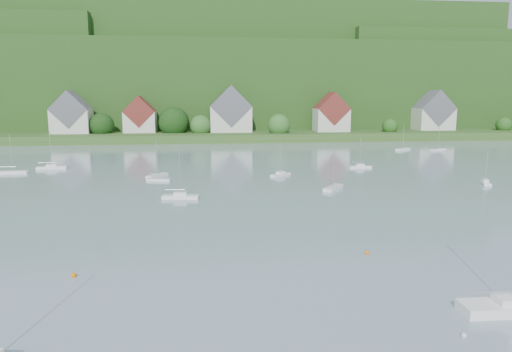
% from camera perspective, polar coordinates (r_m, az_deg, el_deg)
% --- Properties ---
extents(far_shore_strip, '(600.00, 60.00, 3.00)m').
position_cam_1_polar(far_shore_strip, '(196.96, -4.78, 5.21)').
color(far_shore_strip, '#2D531F').
rests_on(far_shore_strip, ground).
extents(forested_ridge, '(620.00, 181.22, 69.89)m').
position_cam_1_polar(forested_ridge, '(265.08, -5.25, 10.91)').
color(forested_ridge, '#1B4114').
rests_on(forested_ridge, ground).
extents(village_building_0, '(14.00, 10.40, 16.00)m').
position_cam_1_polar(village_building_0, '(189.81, -21.64, 6.85)').
color(village_building_0, beige).
rests_on(village_building_0, far_shore_strip).
extents(village_building_1, '(12.00, 9.36, 14.00)m').
position_cam_1_polar(village_building_1, '(186.99, -13.99, 6.97)').
color(village_building_1, beige).
rests_on(village_building_1, far_shore_strip).
extents(village_building_2, '(16.00, 11.44, 18.00)m').
position_cam_1_polar(village_building_2, '(184.76, -3.13, 7.68)').
color(village_building_2, beige).
rests_on(village_building_2, far_shore_strip).
extents(village_building_3, '(13.00, 10.40, 15.50)m').
position_cam_1_polar(village_building_3, '(189.51, 9.18, 7.36)').
color(village_building_3, beige).
rests_on(village_building_3, far_shore_strip).
extents(village_building_4, '(15.00, 10.40, 16.50)m').
position_cam_1_polar(village_building_4, '(209.82, 20.88, 7.10)').
color(village_building_4, beige).
rests_on(village_building_4, far_shore_strip).
extents(mooring_buoy_1, '(0.39, 0.39, 0.39)m').
position_cam_1_polar(mooring_buoy_1, '(36.25, 24.05, -17.54)').
color(mooring_buoy_1, silver).
rests_on(mooring_buoy_1, ground).
extents(mooring_buoy_3, '(0.44, 0.44, 0.44)m').
position_cam_1_polar(mooring_buoy_3, '(50.46, 13.42, -9.25)').
color(mooring_buoy_3, '#F87200').
rests_on(mooring_buoy_3, ground).
extents(mooring_buoy_5, '(0.50, 0.50, 0.50)m').
position_cam_1_polar(mooring_buoy_5, '(46.26, -21.39, -11.40)').
color(mooring_buoy_5, '#F87200').
rests_on(mooring_buoy_5, ground).
extents(far_sailboat_cluster, '(183.09, 69.40, 8.71)m').
position_cam_1_polar(far_sailboat_cluster, '(111.42, 5.08, 1.38)').
color(far_sailboat_cluster, white).
rests_on(far_sailboat_cluster, ground).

